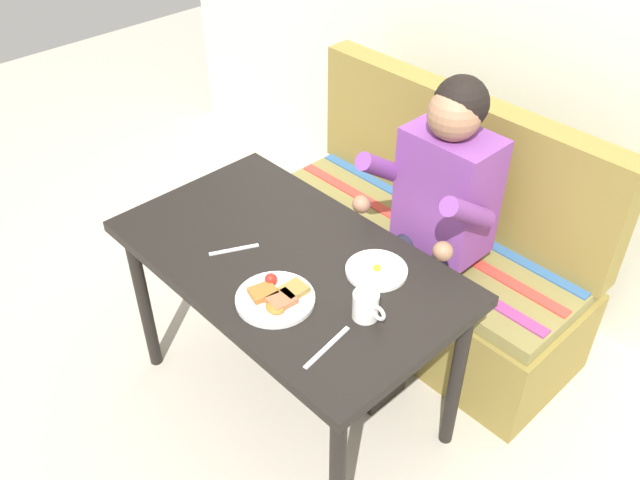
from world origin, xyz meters
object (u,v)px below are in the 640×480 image
at_px(couch, 423,251).
at_px(knife, 327,347).
at_px(coffee_mug, 366,305).
at_px(fork, 234,250).
at_px(person, 435,203).
at_px(plate_eggs, 377,270).
at_px(plate_breakfast, 276,297).
at_px(table, 288,275).

distance_m(couch, knife, 1.10).
bearing_deg(coffee_mug, fork, -170.07).
relative_size(person, plate_eggs, 5.99).
relative_size(coffee_mug, fork, 0.69).
distance_m(person, knife, 0.81).
relative_size(plate_breakfast, fork, 1.45).
relative_size(table, knife, 6.00).
xyz_separation_m(table, plate_eggs, (0.26, 0.16, 0.09)).
height_order(couch, fork, couch).
xyz_separation_m(plate_breakfast, knife, (0.25, -0.02, -0.01)).
xyz_separation_m(person, fork, (-0.30, -0.70, -0.01)).
bearing_deg(couch, table, -90.00).
height_order(table, coffee_mug, coffee_mug).
bearing_deg(fork, table, 61.72).
distance_m(plate_eggs, knife, 0.37).
height_order(table, couch, couch).
height_order(plate_breakfast, plate_eggs, plate_breakfast).
relative_size(plate_eggs, knife, 1.01).
bearing_deg(couch, fork, -99.75).
bearing_deg(coffee_mug, plate_breakfast, -147.76).
xyz_separation_m(plate_breakfast, plate_eggs, (0.12, 0.32, -0.01)).
xyz_separation_m(coffee_mug, knife, (0.01, -0.17, -0.05)).
distance_m(table, plate_breakfast, 0.24).
height_order(table, person, person).
bearing_deg(coffee_mug, person, 110.52).
bearing_deg(table, fork, -144.18).
xyz_separation_m(couch, plate_eggs, (0.26, -0.61, 0.41)).
height_order(couch, person, person).
distance_m(couch, person, 0.47).
xyz_separation_m(table, fork, (-0.15, -0.11, 0.08)).
xyz_separation_m(person, coffee_mug, (0.23, -0.61, 0.04)).
xyz_separation_m(table, couch, (0.00, 0.76, -0.32)).
xyz_separation_m(table, person, (0.15, 0.59, 0.09)).
xyz_separation_m(fork, knife, (0.54, -0.08, 0.00)).
xyz_separation_m(table, plate_breakfast, (0.14, -0.17, 0.10)).
relative_size(table, person, 0.99).
bearing_deg(table, plate_breakfast, -50.47).
bearing_deg(plate_eggs, knife, -69.60).
xyz_separation_m(person, plate_breakfast, (-0.01, -0.76, 0.00)).
bearing_deg(plate_breakfast, plate_eggs, 69.63).
relative_size(table, coffee_mug, 10.17).
distance_m(coffee_mug, knife, 0.18).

